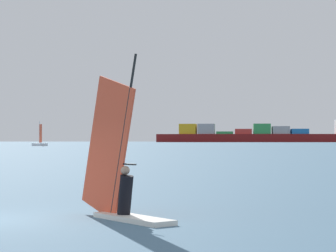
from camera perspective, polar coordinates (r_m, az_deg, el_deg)
name	(u,v)px	position (r m, az deg, el deg)	size (l,w,h in m)	color
windsurfer	(119,179)	(16.46, -4.16, -4.49)	(2.26, 3.34, 4.09)	white
cargo_ship	(260,135)	(685.90, 7.82, -0.77)	(214.02, 69.89, 28.83)	maroon
small_sailboat	(40,144)	(231.14, -10.89, -1.50)	(6.04, 8.56, 8.32)	white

